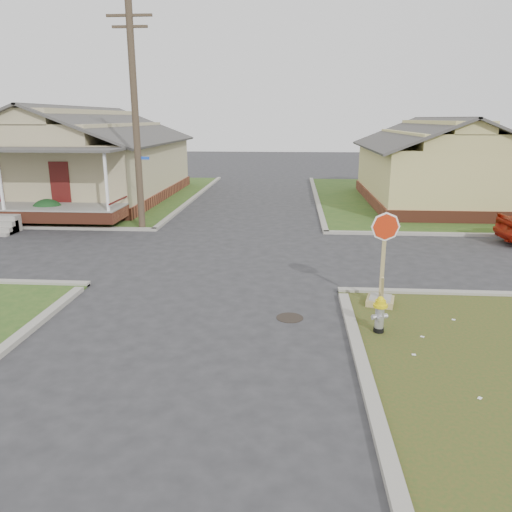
{
  "coord_description": "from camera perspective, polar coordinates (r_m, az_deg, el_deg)",
  "views": [
    {
      "loc": [
        2.22,
        -11.58,
        4.6
      ],
      "look_at": [
        1.28,
        1.0,
        1.1
      ],
      "focal_mm": 35.0,
      "sensor_mm": 36.0,
      "label": 1
    }
  ],
  "objects": [
    {
      "name": "utility_pole",
      "position": [
        21.46,
        -13.62,
        15.25
      ],
      "size": [
        1.8,
        0.28,
        9.0
      ],
      "color": "#3B2E22",
      "rests_on": "ground"
    },
    {
      "name": "hedge_right",
      "position": [
        24.15,
        -22.7,
        4.76
      ],
      "size": [
        1.43,
        1.17,
        1.09
      ],
      "primitive_type": "ellipsoid",
      "color": "#143817",
      "rests_on": "verge_far_left"
    },
    {
      "name": "manhole",
      "position": [
        12.0,
        3.88,
        -7.05
      ],
      "size": [
        0.64,
        0.64,
        0.01
      ],
      "primitive_type": "cylinder",
      "color": "black",
      "rests_on": "ground"
    },
    {
      "name": "fire_hydrant",
      "position": [
        11.27,
        13.97,
        -6.29
      ],
      "size": [
        0.31,
        0.31,
        0.83
      ],
      "rotation": [
        0.0,
        0.0,
        0.31
      ],
      "color": "black",
      "rests_on": "ground"
    },
    {
      "name": "corner_house",
      "position": [
        30.88,
        -19.38,
        10.34
      ],
      "size": [
        10.1,
        15.5,
        5.3
      ],
      "color": "brown",
      "rests_on": "ground"
    },
    {
      "name": "side_house_yellow",
      "position": [
        29.24,
        20.0,
        9.86
      ],
      "size": [
        7.6,
        11.6,
        4.7
      ],
      "color": "brown",
      "rests_on": "ground"
    },
    {
      "name": "ground",
      "position": [
        12.66,
        -6.16,
        -5.9
      ],
      "size": [
        120.0,
        120.0,
        0.0
      ],
      "primitive_type": "plane",
      "color": "#29292C",
      "rests_on": "ground"
    },
    {
      "name": "stop_sign",
      "position": [
        12.89,
        14.13,
        -3.24
      ],
      "size": [
        0.67,
        0.66,
        2.37
      ],
      "rotation": [
        0.0,
        0.0,
        -0.25
      ],
      "color": "tan",
      "rests_on": "ground"
    },
    {
      "name": "curbs",
      "position": [
        17.35,
        -3.23,
        0.1
      ],
      "size": [
        80.0,
        40.0,
        0.12
      ],
      "primitive_type": null,
      "color": "#99958A",
      "rests_on": "ground"
    },
    {
      "name": "verge_far_left",
      "position": [
        33.58,
        -22.88,
        6.46
      ],
      "size": [
        19.0,
        19.0,
        0.05
      ],
      "primitive_type": "cube",
      "color": "#2C4F1C",
      "rests_on": "ground"
    }
  ]
}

